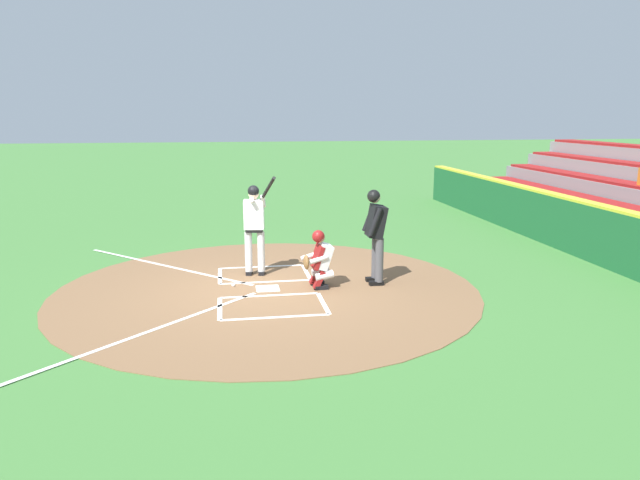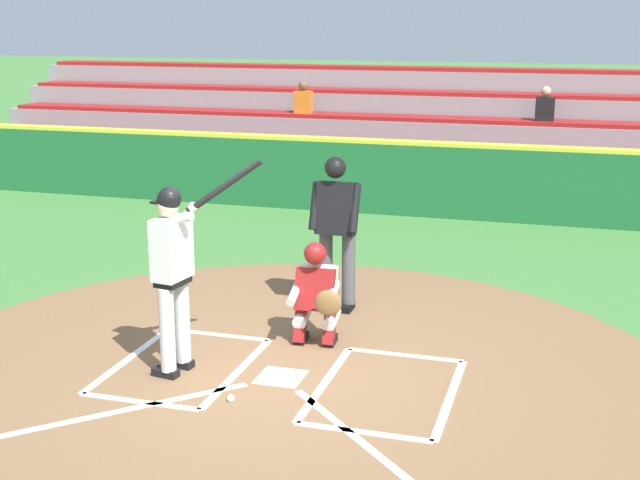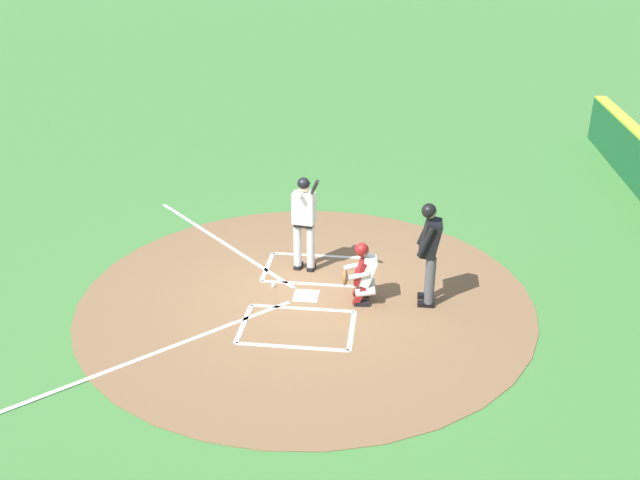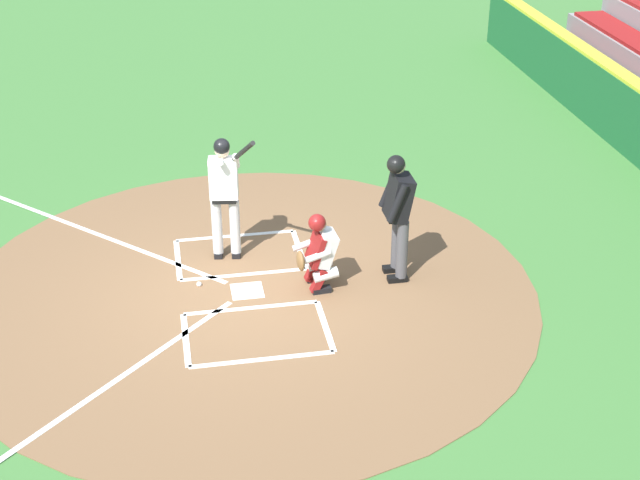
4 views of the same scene
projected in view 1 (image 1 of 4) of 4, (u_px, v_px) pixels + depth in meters
The scene contains 8 objects.
ground_plane at pixel (268, 289), 11.23m from camera, with size 120.00×120.00×0.00m, color #427A38.
dirt_circle at pixel (268, 289), 11.23m from camera, with size 8.00×8.00×0.01m, color brown.
home_plate_and_chalk at pixel (221, 291), 11.09m from camera, with size 7.93×4.91×0.01m.
batter at pixel (255, 223), 11.95m from camera, with size 1.01×0.61×2.13m.
catcher at pixel (319, 258), 11.20m from camera, with size 0.62×0.61×1.13m.
plate_umpire at pixel (376, 230), 11.37m from camera, with size 0.58×0.41×1.86m.
baseball at pixel (233, 285), 11.37m from camera, with size 0.07×0.07×0.07m, color white.
backstop_wall at pixel (626, 242), 12.29m from camera, with size 22.00×0.36×1.31m.
Camera 1 is at (-10.80, 0.77, 3.29)m, focal length 33.03 mm.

